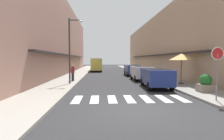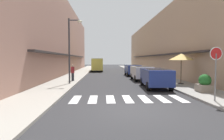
% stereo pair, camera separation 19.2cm
% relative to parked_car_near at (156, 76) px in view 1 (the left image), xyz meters
% --- Properties ---
extents(ground_plane, '(113.95, 113.95, 0.00)m').
position_rel_parked_car_near_xyz_m(ground_plane, '(-2.64, 14.36, -0.92)').
color(ground_plane, '#2B2B2D').
extents(sidewalk_left, '(2.83, 72.52, 0.12)m').
position_rel_parked_car_near_xyz_m(sidewalk_left, '(-7.74, 14.36, -0.86)').
color(sidewalk_left, '#9E998E').
rests_on(sidewalk_left, ground_plane).
extents(sidewalk_right, '(2.83, 72.52, 0.12)m').
position_rel_parked_car_near_xyz_m(sidewalk_right, '(2.46, 14.36, -0.86)').
color(sidewalk_right, gray).
rests_on(sidewalk_right, ground_plane).
extents(building_row_left, '(5.50, 48.62, 10.81)m').
position_rel_parked_car_near_xyz_m(building_row_left, '(-11.65, 15.95, 4.48)').
color(building_row_left, '#A87A6B').
rests_on(building_row_left, ground_plane).
extents(building_row_right, '(5.50, 48.62, 8.77)m').
position_rel_parked_car_near_xyz_m(building_row_right, '(6.37, 15.95, 3.46)').
color(building_row_right, tan).
rests_on(building_row_right, ground_plane).
extents(crosswalk, '(6.15, 2.20, 0.01)m').
position_rel_parked_car_near_xyz_m(crosswalk, '(-2.64, -4.10, -0.92)').
color(crosswalk, silver).
rests_on(crosswalk, ground_plane).
extents(parked_car_near, '(1.98, 4.43, 1.47)m').
position_rel_parked_car_near_xyz_m(parked_car_near, '(0.00, 0.00, 0.00)').
color(parked_car_near, navy).
rests_on(parked_car_near, ground_plane).
extents(parked_car_mid, '(1.82, 4.09, 1.47)m').
position_rel_parked_car_near_xyz_m(parked_car_mid, '(-0.00, 5.60, -0.00)').
color(parked_car_mid, silver).
rests_on(parked_car_mid, ground_plane).
extents(parked_car_far, '(1.82, 4.28, 1.47)m').
position_rel_parked_car_near_xyz_m(parked_car_far, '(-0.00, 11.84, -0.00)').
color(parked_car_far, navy).
rests_on(parked_car_far, ground_plane).
extents(delivery_van, '(2.17, 5.47, 2.37)m').
position_rel_parked_car_near_xyz_m(delivery_van, '(-5.13, 21.22, 0.48)').
color(delivery_van, '#D8CC4C').
rests_on(delivery_van, ground_plane).
extents(round_street_sign, '(0.65, 0.07, 2.68)m').
position_rel_parked_car_near_xyz_m(round_street_sign, '(1.59, -5.30, 1.25)').
color(round_street_sign, slate).
rests_on(round_street_sign, sidewalk_right).
extents(street_lamp, '(1.19, 0.28, 5.54)m').
position_rel_parked_car_near_xyz_m(street_lamp, '(-6.70, 2.23, 2.57)').
color(street_lamp, '#38383D').
rests_on(street_lamp, sidewalk_left).
extents(cafe_umbrella, '(2.07, 2.07, 2.56)m').
position_rel_parked_car_near_xyz_m(cafe_umbrella, '(2.61, 1.58, 1.47)').
color(cafe_umbrella, '#262626').
rests_on(cafe_umbrella, sidewalk_right).
extents(planter_corner, '(0.91, 0.91, 1.13)m').
position_rel_parked_car_near_xyz_m(planter_corner, '(2.49, -2.60, -0.29)').
color(planter_corner, gray).
rests_on(planter_corner, sidewalk_right).
extents(pedestrian_walking_near, '(0.34, 0.34, 1.56)m').
position_rel_parked_car_near_xyz_m(pedestrian_walking_near, '(-6.93, 4.32, 0.01)').
color(pedestrian_walking_near, '#282B33').
rests_on(pedestrian_walking_near, sidewalk_left).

